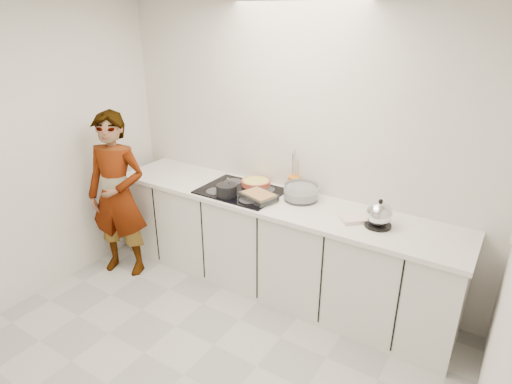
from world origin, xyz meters
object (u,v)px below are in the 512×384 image
Objects in this scene: hob at (241,191)px; saucepan at (227,190)px; tart_dish at (256,182)px; mixing_bowl at (301,193)px; baking_dish at (259,196)px; kettle at (379,215)px; cook at (117,196)px; utensil_crock at (294,183)px.

hob is 0.18m from saucepan.
mixing_bowl reaches higher than tart_dish.
baking_dish reaches higher than tart_dish.
hob is 1.27m from kettle.
cook is at bearing -161.92° from baking_dish.
saucepan is at bearing -133.96° from utensil_crock.
cook reaches higher than baking_dish.
mixing_bowl is at bearing 3.46° from cook.
mixing_bowl is at bearing -6.26° from tart_dish.
cook reaches higher than hob.
hob is 3.40× the size of saucepan.
hob is at bearing 161.27° from baking_dish.
mixing_bowl reaches higher than hob.
baking_dish is 0.40m from utensil_crock.
utensil_crock is (-0.87, 0.28, -0.03)m from kettle.
tart_dish is (0.04, 0.19, 0.03)m from hob.
hob is 1.19m from cook.
mixing_bowl is 0.24× the size of cook.
hob is at bearing -143.96° from utensil_crock.
utensil_crock is at bearing 36.04° from hob.
baking_dish is 1.02m from kettle.
mixing_bowl is at bearing 27.10° from saucepan.
cook is at bearing -158.04° from mixing_bowl.
saucepan is 0.13× the size of cook.
tart_dish is at bearing 77.04° from hob.
mixing_bowl is 0.21m from utensil_crock.
kettle is 1.89× the size of utensil_crock.
baking_dish is at bearing -0.41° from cook.
tart_dish is at bearing -164.62° from utensil_crock.
hob is 0.49m from utensil_crock.
mixing_bowl is at bearing 14.02° from hob.
tart_dish is 0.74× the size of mixing_bowl.
kettle is (0.73, -0.13, 0.03)m from mixing_bowl.
baking_dish is at bearing -53.28° from tart_dish.
kettle is (1.22, -0.19, 0.06)m from tart_dish.
kettle reaches higher than hob.
utensil_crock reaches higher than baking_dish.
cook reaches higher than saucepan.
hob is 2.11× the size of baking_dish.
saucepan reaches higher than baking_dish.
kettle reaches higher than saucepan.
cook reaches higher than tart_dish.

